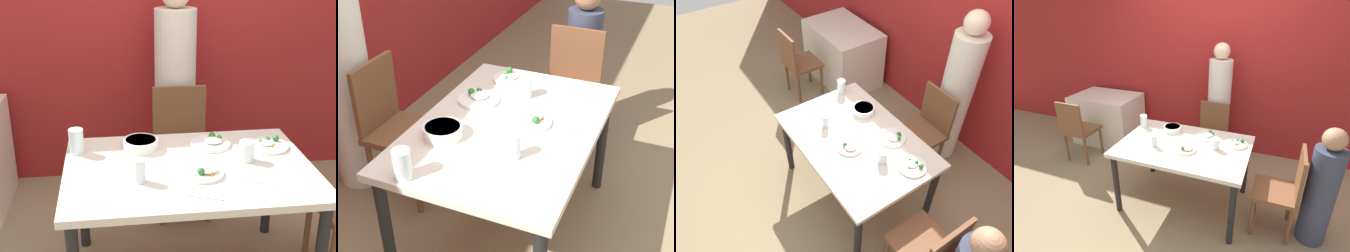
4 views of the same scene
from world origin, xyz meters
TOP-DOWN VIEW (x-y plane):
  - ground_plane at (0.00, 0.00)m, footprint 10.00×10.00m
  - dining_table at (0.00, 0.00)m, footprint 1.32×0.90m
  - chair_adult_spot at (0.08, 0.79)m, footprint 0.40×0.40m
  - chair_child_spot at (0.99, -0.06)m, footprint 0.40×0.40m
  - person_adult at (0.08, 1.11)m, footprint 0.30×0.30m
  - person_child at (1.30, -0.06)m, footprint 0.26×0.26m
  - bowl_curry at (-0.24, 0.25)m, footprint 0.20×0.20m
  - plate_rice_adult at (0.50, 0.19)m, footprint 0.23×0.23m
  - plate_rice_child at (0.06, -0.11)m, footprint 0.22×0.22m
  - plate_noodles at (0.17, 0.26)m, footprint 0.23×0.23m
  - glass_water_tall at (-0.60, 0.24)m, footprint 0.08×0.08m
  - glass_water_short at (0.32, 0.03)m, footprint 0.08×0.08m
  - glass_water_center at (-0.27, -0.14)m, footprint 0.06×0.06m
  - fork_steel at (0.02, -0.33)m, footprint 0.17×0.09m
  - spoon_steel at (0.31, -0.22)m, footprint 0.17×0.10m

SIDE VIEW (x-z plane):
  - ground_plane at x=0.00m, z-range 0.00..0.00m
  - chair_adult_spot at x=0.08m, z-range 0.04..0.93m
  - chair_child_spot at x=0.99m, z-range 0.04..0.93m
  - person_child at x=1.30m, z-range -0.04..1.11m
  - dining_table at x=0.00m, z-range 0.28..1.00m
  - fork_steel at x=0.02m, z-range 0.72..0.73m
  - spoon_steel at x=0.31m, z-range 0.72..0.73m
  - plate_rice_adult at x=0.50m, z-range 0.71..0.76m
  - plate_noodles at x=0.17m, z-range 0.71..0.77m
  - plate_rice_child at x=0.06m, z-range 0.71..0.77m
  - person_adult at x=0.08m, z-range -0.05..1.55m
  - bowl_curry at x=-0.24m, z-range 0.72..0.78m
  - glass_water_short at x=0.32m, z-range 0.72..0.83m
  - glass_water_center at x=-0.27m, z-range 0.72..0.84m
  - glass_water_tall at x=-0.60m, z-range 0.72..0.86m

